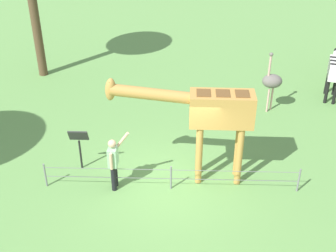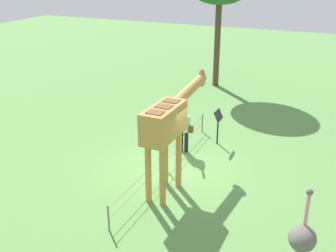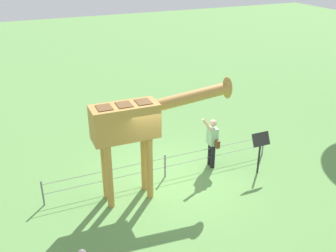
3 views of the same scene
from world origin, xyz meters
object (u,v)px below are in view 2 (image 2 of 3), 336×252
giraffe (169,122)px  visitor (184,128)px  ostrich (302,238)px  info_sign (218,120)px

giraffe → visitor: giraffe is taller
ostrich → info_sign: bearing=31.3°
giraffe → ostrich: (-2.47, -4.06, -0.97)m
visitor → info_sign: bearing=-38.4°
info_sign → visitor: bearing=141.6°
visitor → ostrich: bearing=-137.3°
giraffe → ostrich: giraffe is taller
info_sign → ostrich: bearing=-148.7°
giraffe → visitor: (2.53, 0.54, -1.24)m
ostrich → info_sign: 7.16m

